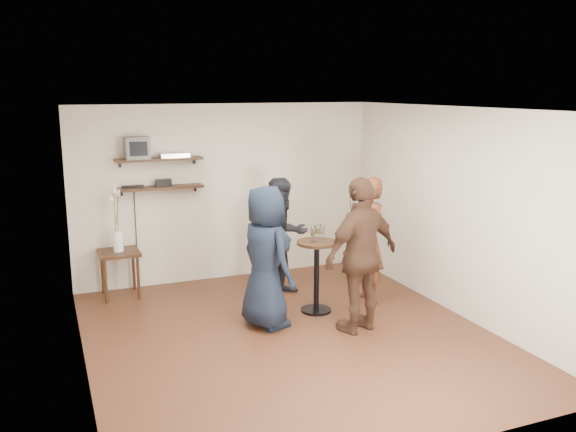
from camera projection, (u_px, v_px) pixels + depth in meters
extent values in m
cube|color=#442115|center=(290.00, 338.00, 7.04)|extent=(4.50, 5.00, 0.04)
cube|color=white|center=(291.00, 107.00, 6.50)|extent=(4.50, 5.00, 0.04)
cube|color=silver|center=(226.00, 192.00, 9.06)|extent=(4.50, 0.04, 2.60)
cube|color=silver|center=(420.00, 298.00, 4.49)|extent=(4.50, 0.04, 2.60)
cube|color=silver|center=(75.00, 247.00, 5.94)|extent=(0.04, 5.00, 2.60)
cube|color=silver|center=(458.00, 212.00, 7.61)|extent=(0.04, 5.00, 2.60)
cube|color=black|center=(159.00, 159.00, 8.44)|extent=(1.20, 0.25, 0.04)
cube|color=black|center=(160.00, 188.00, 8.53)|extent=(1.20, 0.25, 0.04)
cube|color=#59595B|center=(137.00, 148.00, 8.30)|extent=(0.32, 0.30, 0.30)
cube|color=silver|center=(174.00, 155.00, 8.51)|extent=(0.40, 0.24, 0.06)
cube|color=black|center=(163.00, 183.00, 8.53)|extent=(0.22, 0.10, 0.10)
cube|color=black|center=(133.00, 186.00, 8.43)|extent=(0.30, 0.05, 0.03)
cube|color=black|center=(119.00, 253.00, 8.28)|extent=(0.55, 0.55, 0.04)
cylinder|color=black|center=(106.00, 282.00, 8.08)|extent=(0.04, 0.04, 0.60)
cylinder|color=black|center=(138.00, 278.00, 8.23)|extent=(0.04, 0.04, 0.60)
cylinder|color=black|center=(102.00, 273.00, 8.47)|extent=(0.04, 0.04, 0.60)
cylinder|color=black|center=(134.00, 269.00, 8.62)|extent=(0.04, 0.04, 0.60)
cylinder|color=white|center=(118.00, 241.00, 8.25)|extent=(0.13, 0.13, 0.29)
cylinder|color=#3A7320|center=(115.00, 220.00, 8.18)|extent=(0.01, 0.07, 0.53)
cone|color=white|center=(111.00, 197.00, 8.10)|extent=(0.07, 0.08, 0.11)
cylinder|color=#3A7320|center=(118.00, 218.00, 8.20)|extent=(0.03, 0.05, 0.59)
cone|color=white|center=(118.00, 192.00, 8.15)|extent=(0.10, 0.12, 0.12)
cylinder|color=#3A7320|center=(117.00, 216.00, 8.16)|extent=(0.09, 0.08, 0.64)
cone|color=white|center=(115.00, 188.00, 8.06)|extent=(0.12, 0.12, 0.12)
cylinder|color=black|center=(317.00, 243.00, 7.66)|extent=(0.51, 0.51, 0.04)
cylinder|color=black|center=(316.00, 277.00, 7.76)|extent=(0.07, 0.07, 0.86)
cylinder|color=black|center=(316.00, 310.00, 7.85)|extent=(0.39, 0.39, 0.03)
cylinder|color=silver|center=(313.00, 242.00, 7.61)|extent=(0.06, 0.06, 0.00)
cylinder|color=silver|center=(313.00, 239.00, 7.60)|extent=(0.01, 0.01, 0.08)
cylinder|color=silver|center=(313.00, 232.00, 7.58)|extent=(0.06, 0.06, 0.10)
cylinder|color=tan|center=(313.00, 233.00, 7.59)|extent=(0.06, 0.06, 0.06)
cylinder|color=silver|center=(322.00, 241.00, 7.66)|extent=(0.06, 0.06, 0.00)
cylinder|color=silver|center=(322.00, 238.00, 7.65)|extent=(0.01, 0.01, 0.09)
cylinder|color=silver|center=(322.00, 230.00, 7.63)|extent=(0.06, 0.06, 0.10)
cylinder|color=tan|center=(322.00, 232.00, 7.63)|extent=(0.06, 0.06, 0.06)
cylinder|color=silver|center=(313.00, 240.00, 7.70)|extent=(0.06, 0.06, 0.00)
cylinder|color=silver|center=(313.00, 237.00, 7.69)|extent=(0.01, 0.01, 0.09)
cylinder|color=silver|center=(313.00, 229.00, 7.67)|extent=(0.07, 0.07, 0.11)
cylinder|color=tan|center=(313.00, 231.00, 7.68)|extent=(0.06, 0.06, 0.06)
cylinder|color=silver|center=(318.00, 241.00, 7.68)|extent=(0.06, 0.06, 0.00)
cylinder|color=silver|center=(318.00, 237.00, 7.67)|extent=(0.01, 0.01, 0.09)
cylinder|color=silver|center=(319.00, 229.00, 7.65)|extent=(0.07, 0.07, 0.12)
cylinder|color=tan|center=(319.00, 231.00, 7.65)|extent=(0.06, 0.06, 0.06)
imported|color=#AB1327|center=(368.00, 241.00, 8.04)|extent=(0.47, 0.65, 1.69)
imported|color=black|center=(283.00, 237.00, 8.33)|extent=(0.90, 0.77, 1.64)
imported|color=black|center=(266.00, 257.00, 7.20)|extent=(0.75, 0.95, 1.71)
imported|color=#40281B|center=(362.00, 255.00, 7.06)|extent=(1.16, 0.73, 1.83)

